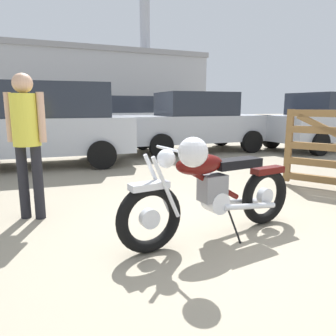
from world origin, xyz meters
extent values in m
plane|color=gray|center=(0.00, 0.00, 0.00)|extent=(80.00, 80.00, 0.00)
torus|color=black|center=(-0.89, -0.02, 0.32)|extent=(0.65, 0.23, 0.64)
cylinder|color=silver|center=(-0.89, -0.02, 0.32)|extent=(0.19, 0.11, 0.18)
torus|color=black|center=(0.53, 0.26, 0.32)|extent=(0.65, 0.23, 0.64)
cylinder|color=silver|center=(0.53, 0.26, 0.32)|extent=(0.19, 0.11, 0.18)
cube|color=silver|center=(-0.89, -0.02, 0.62)|extent=(0.38, 0.20, 0.06)
cube|color=#4C0C0A|center=(0.55, 0.26, 0.61)|extent=(0.42, 0.20, 0.07)
cylinder|color=silver|center=(-0.75, -0.07, 0.60)|extent=(0.29, 0.09, 0.58)
cylinder|color=silver|center=(-0.78, 0.08, 0.60)|extent=(0.29, 0.09, 0.58)
sphere|color=silver|center=(-0.72, 0.01, 0.85)|extent=(0.17, 0.17, 0.17)
cylinder|color=silver|center=(-0.64, 0.03, 0.92)|extent=(0.15, 0.61, 0.03)
sphere|color=silver|center=(-0.58, -0.26, 0.94)|extent=(0.25, 0.25, 0.25)
cylinder|color=#4C0C0A|center=(-0.24, 0.11, 0.58)|extent=(0.75, 0.20, 0.47)
ellipsoid|color=#4C0C0A|center=(-0.36, 0.08, 0.76)|extent=(0.55, 0.32, 0.20)
cube|color=black|center=(0.09, 0.17, 0.73)|extent=(0.57, 0.30, 0.09)
cube|color=slate|center=(-0.20, 0.12, 0.51)|extent=(0.29, 0.23, 0.26)
cylinder|color=silver|center=(-0.16, 0.12, 0.36)|extent=(0.25, 0.24, 0.22)
cylinder|color=silver|center=(0.23, 0.10, 0.28)|extent=(0.70, 0.19, 0.14)
cylinder|color=silver|center=(0.19, 0.29, 0.28)|extent=(0.70, 0.19, 0.14)
cylinder|color=black|center=(-0.03, -0.02, 0.16)|extent=(0.06, 0.24, 0.33)
cube|color=brown|center=(2.01, 1.71, 0.65)|extent=(0.12, 0.13, 1.20)
cylinder|color=black|center=(-2.02, 1.34, 0.43)|extent=(0.12, 0.12, 0.86)
cylinder|color=black|center=(-1.86, 1.26, 0.43)|extent=(0.12, 0.12, 0.86)
cylinder|color=gold|center=(-1.94, 1.30, 1.15)|extent=(0.30, 0.30, 0.58)
cylinder|color=tan|center=(-2.12, 1.38, 1.18)|extent=(0.08, 0.08, 0.55)
cylinder|color=tan|center=(-1.77, 1.22, 1.18)|extent=(0.08, 0.08, 0.55)
sphere|color=tan|center=(-1.94, 1.30, 1.55)|extent=(0.22, 0.22, 0.22)
cylinder|color=black|center=(0.85, 4.99, 0.31)|extent=(0.63, 0.22, 0.62)
cylinder|color=black|center=(0.80, 6.71, 0.31)|extent=(0.63, 0.22, 0.62)
cylinder|color=black|center=(3.54, 5.07, 0.31)|extent=(0.63, 0.22, 0.62)
cylinder|color=black|center=(3.50, 6.79, 0.31)|extent=(0.63, 0.22, 0.62)
cube|color=#ADB2BC|center=(2.17, 5.89, 0.67)|extent=(4.25, 1.84, 0.72)
cube|color=#232833|center=(2.17, 5.89, 1.35)|extent=(2.04, 1.62, 0.64)
cylinder|color=black|center=(2.42, 11.41, 0.31)|extent=(0.64, 0.30, 0.62)
cylinder|color=black|center=(2.70, 9.71, 0.31)|extent=(0.64, 0.30, 0.62)
cylinder|color=black|center=(-0.24, 10.97, 0.31)|extent=(0.64, 0.30, 0.62)
cylinder|color=black|center=(0.04, 9.27, 0.31)|extent=(0.64, 0.30, 0.62)
cube|color=#ADB2BC|center=(1.23, 10.34, 0.67)|extent=(4.43, 2.39, 0.72)
cube|color=#232833|center=(1.23, 10.34, 1.35)|extent=(2.23, 1.87, 0.64)
cylinder|color=black|center=(-0.76, 4.03, 0.30)|extent=(0.60, 0.20, 0.60)
cylinder|color=black|center=(-0.75, 5.67, 0.30)|extent=(0.60, 0.20, 0.60)
cube|color=#ADB2BC|center=(-1.95, 4.86, 0.68)|extent=(3.92, 1.68, 0.76)
cube|color=#232833|center=(-1.70, 4.86, 1.42)|extent=(2.42, 1.54, 0.72)
cylinder|color=black|center=(7.36, 6.07, 0.31)|extent=(0.64, 0.28, 0.62)
cylinder|color=black|center=(4.69, 5.70, 0.31)|extent=(0.64, 0.28, 0.62)
cylinder|color=black|center=(4.92, 4.00, 0.31)|extent=(0.64, 0.28, 0.62)
cube|color=#ADB2BC|center=(6.14, 5.04, 0.67)|extent=(4.39, 2.27, 0.72)
cube|color=#232833|center=(6.14, 5.04, 1.35)|extent=(2.19, 1.82, 0.64)
cube|color=#9EA0A8|center=(2.84, 33.06, 3.16)|extent=(22.38, 10.20, 6.32)
cube|color=gray|center=(2.84, 33.06, 6.57)|extent=(22.70, 10.53, 0.50)
cylinder|color=#9EA0A8|center=(8.25, 33.53, 10.03)|extent=(1.10, 1.10, 7.42)
camera|label=1|loc=(-1.62, -2.64, 1.31)|focal=34.27mm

